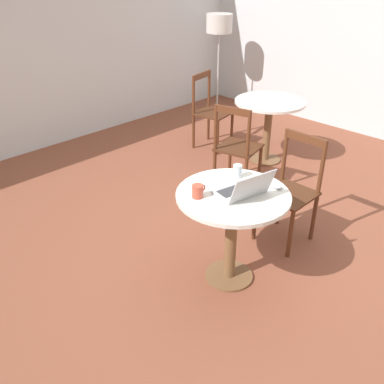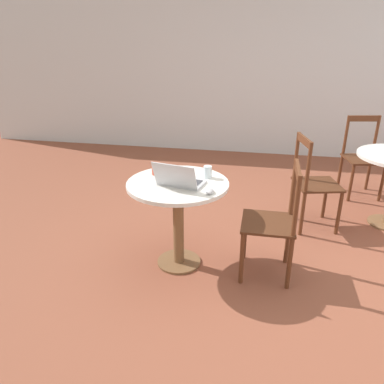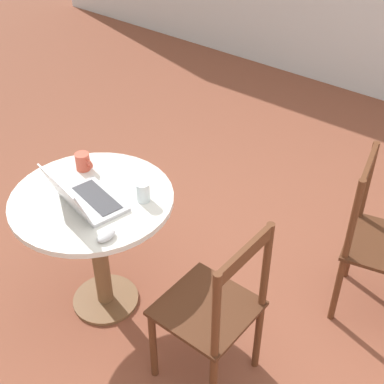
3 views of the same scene
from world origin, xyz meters
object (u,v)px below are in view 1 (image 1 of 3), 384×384
Objects in this scene: drinking_glass at (237,171)px; chair_near_right at (290,191)px; cafe_table_near at (232,213)px; chair_mid_left at (237,148)px; chair_mid_back at (210,112)px; mouse at (276,186)px; cafe_table_mid at (269,114)px; floor_lamp at (219,28)px; laptop at (244,190)px; mug at (198,191)px.

chair_near_right is at bearing -14.65° from drinking_glass.
drinking_glass is (0.22, 0.15, 0.21)m from cafe_table_near.
chair_near_right is 0.99m from chair_mid_left.
chair_mid_left is at bearing 38.23° from cafe_table_near.
mouse is at bearing -126.70° from chair_mid_back.
cafe_table_mid is 0.56× the size of floor_lamp.
chair_near_right reaches higher than cafe_table_mid.
chair_mid_back is 2.39× the size of laptop.
mug is at bearing -139.14° from chair_mid_back.
chair_mid_back is 9.46× the size of mouse.
cafe_table_mid is at bearing 42.75° from chair_near_right.
mouse is (-1.55, -2.08, 0.30)m from chair_mid_back.
cafe_table_mid is 0.86× the size of chair_mid_left.
cafe_table_near is at bearing -150.63° from cafe_table_mid.
mug is (-2.04, -1.77, 0.33)m from chair_mid_back.
mouse is (-0.49, -0.17, 0.30)m from chair_near_right.
chair_mid_left is 9.46× the size of mouse.
mug is (-3.20, -2.68, -0.46)m from floor_lamp.
cafe_table_mid is 0.82m from chair_mid_back.
laptop is 0.28m from drinking_glass.
laptop is 3.96× the size of mouse.
mug reaches higher than mouse.
laptop is at bearing -131.64° from drinking_glass.
chair_near_right is at bearing -8.26° from mug.
chair_near_right is 9.46× the size of drinking_glass.
drinking_glass reaches higher than mug.
cafe_table_near is 8.18× the size of drinking_glass.
cafe_table_near is 2.27m from cafe_table_mid.
cafe_table_near is 1.48m from chair_mid_left.
drinking_glass is (-0.94, -0.77, 0.34)m from chair_mid_left.
laptop is (-0.74, -0.06, 0.33)m from chair_near_right.
mouse is (-2.71, -2.99, -0.49)m from floor_lamp.
floor_lamp reaches higher than drinking_glass.
chair_mid_left is at bearing 40.92° from laptop.
drinking_glass is (-2.77, -2.68, -0.46)m from floor_lamp.
floor_lamp reaches higher than mug.
drinking_glass is at bearing -151.19° from cafe_table_mid.
mug is (-2.19, -0.97, 0.21)m from cafe_table_mid.
laptop is (-1.80, -1.97, 0.33)m from chair_mid_back.
laptop is 3.96× the size of drinking_glass.
chair_near_right is 1.05m from mug.
cafe_table_mid is 0.86× the size of chair_mid_back.
floor_lamp reaches higher than cafe_table_mid.
cafe_table_near is 8.18× the size of mouse.
drinking_glass is (-1.61, -1.76, 0.34)m from chair_mid_back.
chair_near_right is (0.77, -0.00, -0.13)m from cafe_table_near.
chair_near_right is 1.00× the size of chair_mid_left.
chair_mid_left is 1.61m from mug.
laptop is at bearing -40.40° from mug.
floor_lamp is at bearing 43.38° from cafe_table_near.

